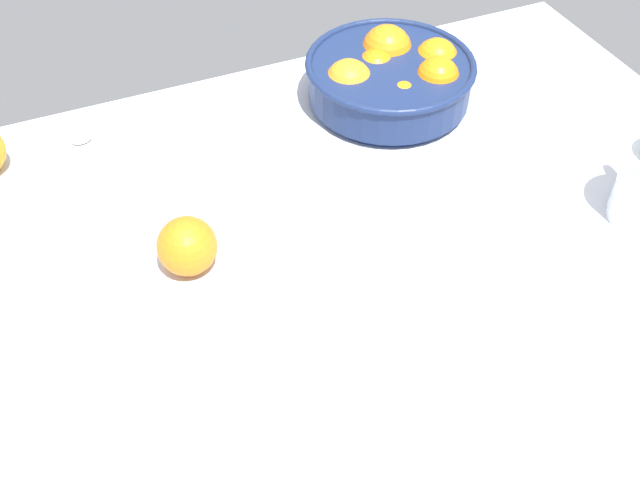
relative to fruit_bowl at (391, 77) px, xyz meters
The scene contains 5 objects.
ground_plane 40.42cm from the fruit_bowl, 130.81° to the right, with size 141.73×97.72×3.00cm, color silver.
fruit_bowl is the anchor object (origin of this frame).
second_glass 57.24cm from the fruit_bowl, behind, with size 6.59×6.59×9.13cm.
loose_orange_1 48.52cm from the fruit_bowl, 150.46° to the right, with size 8.07×8.07×8.07cm, color orange.
spoon 49.15cm from the fruit_bowl, 168.66° to the left, with size 13.28×2.86×1.00cm.
Camera 1 is at (-27.12, -64.20, 75.66)cm, focal length 42.35 mm.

